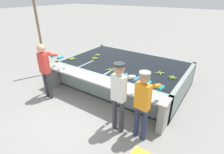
% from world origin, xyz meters
% --- Properties ---
extents(ground_plane, '(80.00, 80.00, 0.00)m').
position_xyz_m(ground_plane, '(0.00, 0.00, 0.00)').
color(ground_plane, gray).
rests_on(ground_plane, ground).
extents(wash_tank, '(4.23, 2.78, 0.83)m').
position_xyz_m(wash_tank, '(0.00, 1.83, 0.41)').
color(wash_tank, gray).
rests_on(wash_tank, ground).
extents(work_ledge, '(4.23, 0.45, 0.83)m').
position_xyz_m(work_ledge, '(0.00, 0.23, 0.59)').
color(work_ledge, '#9E9E99').
rests_on(work_ledge, ground).
extents(worker_0, '(0.40, 0.72, 1.76)m').
position_xyz_m(worker_0, '(-1.51, -0.34, 1.06)').
color(worker_0, '#38383D').
rests_on(worker_0, ground).
extents(worker_1, '(0.41, 0.73, 1.76)m').
position_xyz_m(worker_1, '(1.13, -0.36, 1.08)').
color(worker_1, '#38383D').
rests_on(worker_1, ground).
extents(worker_2, '(0.45, 0.73, 1.68)m').
position_xyz_m(worker_2, '(1.68, -0.28, 1.02)').
color(worker_2, navy).
rests_on(worker_2, ground).
extents(banana_bunch_floating_0, '(0.25, 0.25, 0.08)m').
position_xyz_m(banana_bunch_floating_0, '(1.36, 1.62, 0.85)').
color(banana_bunch_floating_0, '#9EC642').
rests_on(banana_bunch_floating_0, wash_tank).
extents(banana_bunch_floating_1, '(0.26, 0.26, 0.08)m').
position_xyz_m(banana_bunch_floating_1, '(-1.29, 1.88, 0.85)').
color(banana_bunch_floating_1, '#9EC642').
rests_on(banana_bunch_floating_1, wash_tank).
extents(banana_bunch_floating_2, '(0.28, 0.27, 0.08)m').
position_xyz_m(banana_bunch_floating_2, '(-1.14, 1.54, 0.85)').
color(banana_bunch_floating_2, '#7FAD33').
rests_on(banana_bunch_floating_2, wash_tank).
extents(banana_bunch_floating_3, '(0.23, 0.23, 0.08)m').
position_xyz_m(banana_bunch_floating_3, '(-0.04, 0.97, 0.85)').
color(banana_bunch_floating_3, '#75A333').
rests_on(banana_bunch_floating_3, wash_tank).
extents(banana_bunch_floating_4, '(0.27, 0.28, 0.08)m').
position_xyz_m(banana_bunch_floating_4, '(1.77, 1.52, 0.85)').
color(banana_bunch_floating_4, '#75A333').
rests_on(banana_bunch_floating_4, wash_tank).
extents(banana_bunch_floating_5, '(0.28, 0.28, 0.08)m').
position_xyz_m(banana_bunch_floating_5, '(-1.80, 1.02, 0.85)').
color(banana_bunch_floating_5, '#93BC3D').
rests_on(banana_bunch_floating_5, wash_tank).
extents(knife_0, '(0.22, 0.30, 0.02)m').
position_xyz_m(knife_0, '(-1.29, 0.14, 0.84)').
color(knife_0, silver).
rests_on(knife_0, work_ledge).
extents(knife_1, '(0.35, 0.10, 0.02)m').
position_xyz_m(knife_1, '(-1.72, 0.19, 0.84)').
color(knife_1, silver).
rests_on(knife_1, work_ledge).
extents(support_post_left, '(0.09, 0.09, 3.20)m').
position_xyz_m(support_post_left, '(-3.11, 0.71, 1.60)').
color(support_post_left, '#846647').
rests_on(support_post_left, ground).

